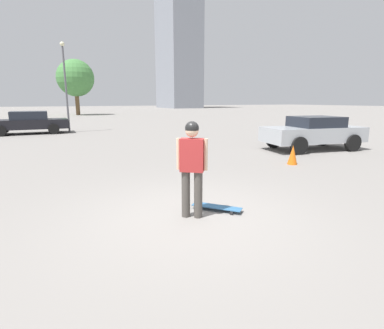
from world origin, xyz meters
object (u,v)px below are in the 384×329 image
at_px(car_parked_near, 313,132).
at_px(car_parked_far, 28,122).
at_px(traffic_cone, 293,155).
at_px(person, 192,163).
at_px(skateboard, 217,207).

distance_m(car_parked_near, car_parked_far, 16.47).
xyz_separation_m(car_parked_near, traffic_cone, (2.98, 1.89, -0.43)).
bearing_deg(car_parked_far, person, 100.90).
relative_size(person, skateboard, 1.97).
height_order(person, car_parked_near, person).
distance_m(person, traffic_cone, 5.61).
xyz_separation_m(person, car_parked_near, (-7.92, -4.47, -0.25)).
distance_m(person, skateboard, 1.09).
distance_m(car_parked_far, traffic_cone, 16.27).
height_order(person, car_parked_far, person).
bearing_deg(skateboard, car_parked_far, -28.72).
relative_size(skateboard, traffic_cone, 1.38).
height_order(person, traffic_cone, person).
height_order(skateboard, car_parked_near, car_parked_near).
height_order(skateboard, car_parked_far, car_parked_far).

